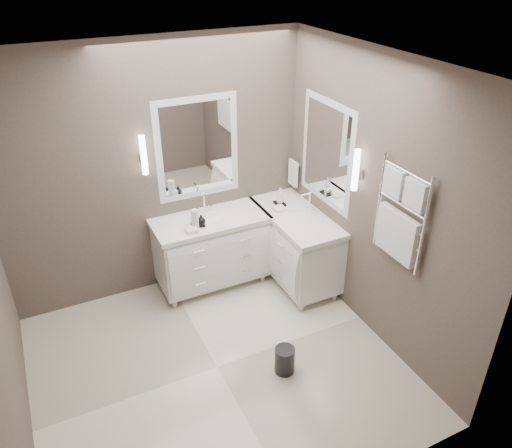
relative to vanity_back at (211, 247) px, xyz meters
name	(u,v)px	position (x,y,z in m)	size (l,w,h in m)	color
floor	(217,367)	(-0.45, -1.23, -0.49)	(3.20, 3.00, 0.01)	white
ceiling	(201,69)	(-0.45, -1.23, 2.22)	(3.20, 3.00, 0.01)	white
wall_back	(157,173)	(-0.45, 0.28, 0.86)	(3.20, 0.01, 2.70)	#514741
wall_front	(310,374)	(-0.45, -2.73, 0.86)	(3.20, 0.01, 2.70)	#514741
wall_right	(375,203)	(1.15, -1.23, 0.86)	(0.01, 3.00, 2.70)	#514741
vanity_back	(211,247)	(0.00, 0.00, 0.00)	(1.24, 0.59, 0.97)	white
vanity_right	(295,243)	(0.88, -0.33, 0.00)	(0.59, 1.24, 0.97)	white
mirror_back	(198,148)	(0.00, 0.26, 1.06)	(0.90, 0.02, 1.10)	white
mirror_right	(327,153)	(1.14, -0.43, 1.06)	(0.02, 0.90, 1.10)	white
sconce_back	(144,156)	(-0.58, 0.20, 1.11)	(0.06, 0.06, 0.40)	white
sconce_right	(356,171)	(1.08, -1.01, 1.11)	(0.06, 0.06, 0.40)	white
towel_bar_corner	(293,172)	(1.09, 0.13, 0.63)	(0.03, 0.22, 0.30)	white
towel_ladder	(400,219)	(1.10, -1.63, 0.91)	(0.06, 0.58, 0.90)	white
waste_bin	(285,360)	(0.09, -1.53, -0.36)	(0.18, 0.18, 0.26)	black
amenity_tray_back	(198,225)	(-0.17, -0.09, 0.38)	(0.14, 0.11, 0.02)	black
amenity_tray_right	(280,204)	(0.82, -0.05, 0.38)	(0.11, 0.14, 0.02)	black
water_bottle	(195,219)	(-0.21, -0.13, 0.47)	(0.07, 0.07, 0.21)	silver
soap_bottle_a	(194,218)	(-0.20, -0.07, 0.46)	(0.06, 0.06, 0.14)	white
soap_bottle_b	(201,220)	(-0.14, -0.12, 0.44)	(0.09, 0.09, 0.11)	black
soap_bottle_c	(280,196)	(0.82, -0.05, 0.48)	(0.07, 0.07, 0.18)	white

